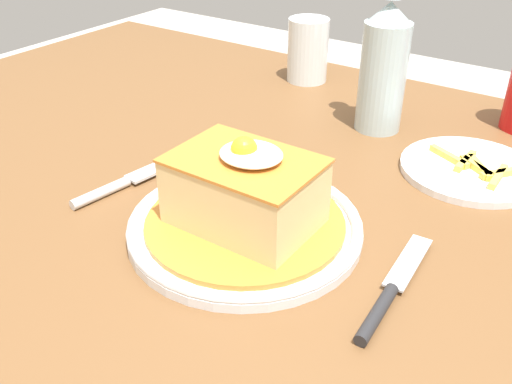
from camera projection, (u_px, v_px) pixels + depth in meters
The scene contains 8 objects.
dining_table at pixel (249, 255), 0.74m from camera, with size 1.32×0.90×0.78m.
main_plate at pixel (245, 226), 0.59m from camera, with size 0.24×0.24×0.02m.
sandwich_meal at pixel (245, 195), 0.57m from camera, with size 0.21×0.21×0.10m.
fork at pixel (116, 186), 0.66m from camera, with size 0.04×0.14×0.01m.
knife at pixel (387, 298), 0.50m from camera, with size 0.03×0.17×0.01m.
beer_bottle_clear at pixel (384, 60), 0.77m from camera, with size 0.06×0.06×0.27m.
drinking_glass at pixel (308, 54), 0.96m from camera, with size 0.07×0.07×0.10m.
side_plate_fries at pixel (471, 169), 0.70m from camera, with size 0.17×0.17×0.02m.
Camera 1 is at (0.34, -0.48, 1.12)m, focal length 39.96 mm.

